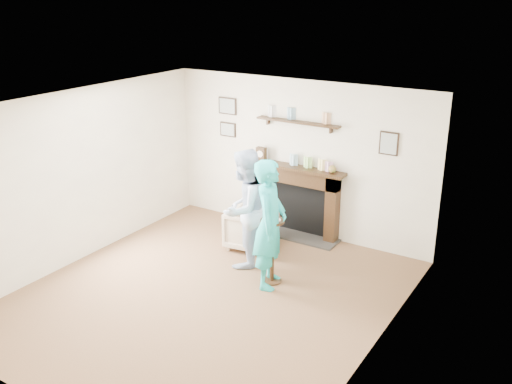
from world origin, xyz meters
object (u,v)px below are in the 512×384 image
man (245,263)px  pedestal_table (272,239)px  woman (269,284)px  armchair (252,247)px

man → pedestal_table: pedestal_table is taller
woman → pedestal_table: bearing=-13.2°
man → woman: (0.61, -0.33, 0.00)m
woman → man: bearing=43.3°
armchair → woman: (0.83, -0.86, 0.00)m
man → pedestal_table: bearing=69.8°
armchair → woman: size_ratio=0.39×
man → armchair: bearing=-155.5°
armchair → man: man is taller
man → pedestal_table: size_ratio=1.65×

